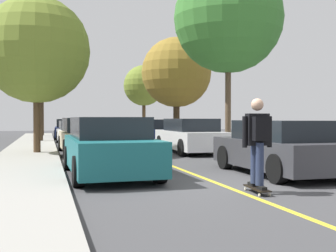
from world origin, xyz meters
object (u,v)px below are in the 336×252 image
(parked_car_left_farthest, at_px, (69,129))
(street_tree_right_near, at_px, (176,73))
(parked_car_left_nearest, at_px, (109,147))
(parked_car_left_near, at_px, (85,136))
(street_tree_left_near, at_px, (40,68))
(parked_car_left_far, at_px, (75,132))
(street_tree_right_nearest, at_px, (228,19))
(parked_car_right_nearest, at_px, (280,148))
(skateboard, at_px, (257,188))
(street_tree_right_far, at_px, (144,86))
(street_tree_left_far, at_px, (41,66))
(parked_car_right_near, at_px, (190,136))
(parked_car_right_far, at_px, (150,131))
(street_tree_left_nearest, at_px, (36,50))
(skateboarder, at_px, (258,137))

(parked_car_left_farthest, xyz_separation_m, street_tree_right_near, (5.92, -5.10, 3.42))
(parked_car_left_nearest, xyz_separation_m, parked_car_left_near, (-0.00, 6.70, -0.01))
(parked_car_left_farthest, xyz_separation_m, street_tree_left_near, (-1.79, -4.35, 3.54))
(parked_car_left_far, bearing_deg, street_tree_right_nearest, -47.92)
(street_tree_left_near, xyz_separation_m, street_tree_right_nearest, (7.71, -8.09, 1.38))
(parked_car_left_near, bearing_deg, parked_car_right_nearest, -61.62)
(parked_car_right_nearest, height_order, street_tree_right_nearest, street_tree_right_nearest)
(street_tree_left_near, bearing_deg, street_tree_right_nearest, -46.38)
(parked_car_left_near, height_order, parked_car_left_farthest, parked_car_left_near)
(street_tree_left_near, xyz_separation_m, street_tree_right_near, (7.71, -0.75, -0.12))
(street_tree_right_nearest, height_order, skateboard, street_tree_right_nearest)
(parked_car_left_farthest, xyz_separation_m, street_tree_right_far, (5.92, 3.55, 3.29))
(parked_car_left_far, xyz_separation_m, street_tree_left_far, (-1.79, 8.91, 4.54))
(parked_car_right_near, distance_m, street_tree_right_near, 8.55)
(parked_car_left_farthest, relative_size, street_tree_right_far, 0.81)
(parked_car_left_nearest, relative_size, parked_car_left_near, 0.97)
(parked_car_left_farthest, xyz_separation_m, parked_car_right_far, (4.13, -5.92, -0.00))
(parked_car_right_nearest, bearing_deg, street_tree_right_near, 82.95)
(parked_car_left_nearest, xyz_separation_m, street_tree_left_far, (-1.79, 21.63, 4.48))
(skateboard, bearing_deg, parked_car_left_farthest, 96.10)
(street_tree_left_nearest, height_order, street_tree_right_near, street_tree_right_near)
(parked_car_right_far, distance_m, street_tree_left_near, 7.07)
(street_tree_left_far, relative_size, street_tree_right_near, 1.16)
(street_tree_left_nearest, bearing_deg, skateboarder, -65.87)
(parked_car_right_nearest, xyz_separation_m, parked_car_right_far, (-0.00, 13.64, -0.01))
(parked_car_left_farthest, height_order, street_tree_left_near, street_tree_left_near)
(parked_car_right_nearest, height_order, parked_car_right_near, parked_car_right_near)
(parked_car_left_near, xyz_separation_m, street_tree_right_nearest, (5.92, -0.53, 4.89))
(skateboard, bearing_deg, parked_car_left_near, 103.30)
(parked_car_right_nearest, distance_m, street_tree_right_nearest, 8.83)
(street_tree_right_near, xyz_separation_m, skateboarder, (-3.60, -16.68, -3.03))
(parked_car_right_near, xyz_separation_m, street_tree_right_nearest, (1.79, 0.29, 4.91))
(street_tree_left_near, xyz_separation_m, street_tree_right_far, (7.71, 7.90, -0.25))
(skateboard, bearing_deg, street_tree_right_near, 77.80)
(parked_car_left_nearest, relative_size, street_tree_left_nearest, 0.77)
(parked_car_right_near, bearing_deg, skateboard, -101.36)
(parked_car_left_far, distance_m, street_tree_right_nearest, 10.12)
(street_tree_right_near, bearing_deg, street_tree_right_far, 90.00)
(street_tree_right_far, distance_m, skateboard, 25.83)
(parked_car_left_nearest, distance_m, parked_car_left_near, 6.70)
(parked_car_left_nearest, distance_m, street_tree_right_near, 15.13)
(parked_car_left_farthest, relative_size, street_tree_left_nearest, 0.77)
(street_tree_left_near, distance_m, skateboarder, 18.17)
(parked_car_left_near, distance_m, parked_car_left_farthest, 11.91)
(street_tree_left_nearest, relative_size, skateboard, 6.66)
(parked_car_left_near, xyz_separation_m, street_tree_right_far, (5.92, 15.46, 3.26))
(parked_car_left_farthest, height_order, street_tree_left_nearest, street_tree_left_nearest)
(parked_car_right_near, height_order, street_tree_left_nearest, street_tree_left_nearest)
(street_tree_left_nearest, relative_size, street_tree_left_near, 1.03)
(parked_car_right_nearest, relative_size, skateboarder, 2.48)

